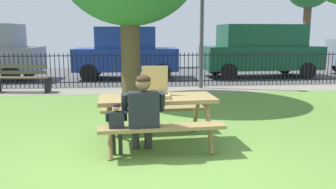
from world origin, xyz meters
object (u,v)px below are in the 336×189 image
(adult_at_table, at_px, (143,112))
(picnic_table_foreground, at_px, (157,108))
(pizza_box_open, at_px, (156,91))
(child_at_table, at_px, (117,124))
(park_bench_left, at_px, (21,79))
(parked_car_center, at_px, (126,53))
(parked_car_right, at_px, (260,50))

(adult_at_table, bearing_deg, picnic_table_foreground, 66.03)
(picnic_table_foreground, xyz_separation_m, pizza_box_open, (-0.02, 0.02, 0.26))
(pizza_box_open, bearing_deg, child_at_table, -134.76)
(park_bench_left, bearing_deg, parked_car_center, 43.41)
(picnic_table_foreground, relative_size, park_bench_left, 1.16)
(pizza_box_open, xyz_separation_m, parked_car_right, (4.66, 7.99, 0.24))
(picnic_table_foreground, bearing_deg, parked_car_center, 94.86)
(adult_at_table, distance_m, child_at_table, 0.41)
(parked_car_center, bearing_deg, picnic_table_foreground, -85.14)
(picnic_table_foreground, bearing_deg, parked_car_right, 59.93)
(picnic_table_foreground, distance_m, park_bench_left, 6.34)
(adult_at_table, distance_m, park_bench_left, 6.64)
(pizza_box_open, xyz_separation_m, child_at_table, (-0.58, -0.59, -0.36))
(picnic_table_foreground, height_order, park_bench_left, park_bench_left)
(adult_at_table, relative_size, parked_car_right, 0.25)
(adult_at_table, relative_size, child_at_table, 1.47)
(pizza_box_open, height_order, parked_car_right, parked_car_right)
(adult_at_table, bearing_deg, pizza_box_open, 68.63)
(adult_at_table, relative_size, park_bench_left, 0.73)
(pizza_box_open, height_order, child_at_table, pizza_box_open)
(parked_car_right, bearing_deg, park_bench_left, -161.04)
(parked_car_right, bearing_deg, pizza_box_open, -120.23)
(parked_car_right, bearing_deg, picnic_table_foreground, -120.07)
(adult_at_table, height_order, park_bench_left, adult_at_table)
(pizza_box_open, bearing_deg, park_bench_left, 125.78)
(adult_at_table, distance_m, parked_car_center, 8.54)
(pizza_box_open, distance_m, adult_at_table, 0.61)
(pizza_box_open, distance_m, parked_car_right, 9.25)
(pizza_box_open, height_order, adult_at_table, pizza_box_open)
(park_bench_left, bearing_deg, parked_car_right, 18.96)
(child_at_table, xyz_separation_m, park_bench_left, (-3.11, 5.71, -0.08))
(picnic_table_foreground, bearing_deg, adult_at_table, -113.97)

